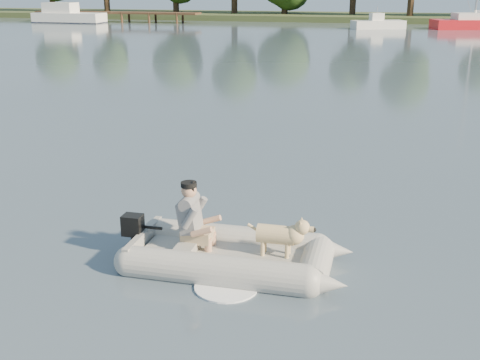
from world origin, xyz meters
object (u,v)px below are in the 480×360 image
(man, at_px, (191,214))
(motorboat, at_px, (379,18))
(cabin_cruiser, at_px, (69,13))
(sailboat, at_px, (479,23))
(dinghy, at_px, (234,231))
(dock, at_px, (117,17))
(dog, at_px, (276,238))

(man, relative_size, motorboat, 0.21)
(cabin_cruiser, bearing_deg, sailboat, 2.23)
(dinghy, relative_size, man, 4.12)
(dock, distance_m, cabin_cruiser, 4.80)
(dog, bearing_deg, sailboat, 80.15)
(dinghy, relative_size, sailboat, 0.37)
(man, relative_size, sailboat, 0.09)
(dock, xyz_separation_m, dinghy, (26.65, -51.99, 0.03))
(sailboat, bearing_deg, dock, 161.32)
(dinghy, distance_m, motorboat, 48.82)
(man, distance_m, cabin_cruiser, 57.91)
(man, bearing_deg, dog, -0.00)
(dog, bearing_deg, cabin_cruiser, 121.78)
(dog, xyz_separation_m, motorboat, (-0.38, 48.76, 0.43))
(sailboat, bearing_deg, cabin_cruiser, 165.08)
(dinghy, distance_m, cabin_cruiser, 58.30)
(man, bearing_deg, cabin_cruiser, 120.71)
(dinghy, bearing_deg, dock, 116.55)
(dog, xyz_separation_m, cabin_cruiser, (-31.35, 49.47, 0.51))
(dock, distance_m, dog, 58.66)
(dog, distance_m, motorboat, 48.76)
(man, xyz_separation_m, cabin_cruiser, (-30.09, 49.49, 0.27))
(dinghy, xyz_separation_m, man, (-0.66, 0.04, 0.18))
(dog, height_order, sailboat, sailboat)
(dock, height_order, man, man)
(man, relative_size, dog, 1.16)
(cabin_cruiser, xyz_separation_m, sailboat, (39.63, 1.29, -0.50))
(man, height_order, cabin_cruiser, cabin_cruiser)
(dinghy, height_order, cabin_cruiser, cabin_cruiser)
(dock, distance_m, man, 58.09)
(man, xyz_separation_m, dog, (1.27, 0.01, -0.24))
(motorboat, bearing_deg, sailboat, -10.74)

